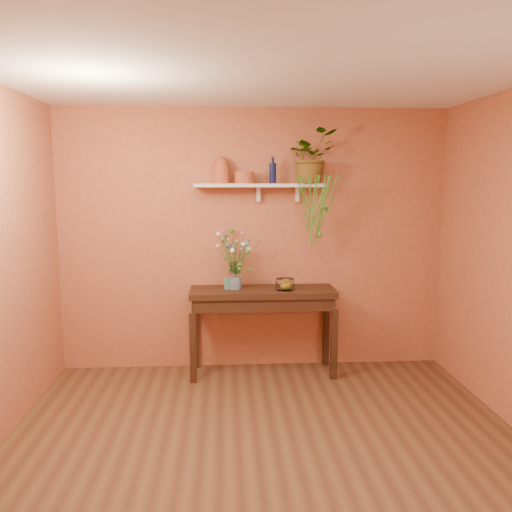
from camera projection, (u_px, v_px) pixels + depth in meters
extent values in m
plane|color=brown|center=(270.00, 465.00, 3.59)|extent=(4.00, 4.00, 0.00)
plane|color=silver|center=(271.00, 62.00, 3.19)|extent=(4.00, 4.00, 0.00)
cube|color=#BF6946|center=(253.00, 240.00, 5.37)|extent=(4.00, 0.04, 2.70)
cube|color=#BF6946|center=(336.00, 408.00, 1.42)|extent=(4.00, 0.04, 2.70)
cube|color=#3A2015|center=(263.00, 292.00, 5.19)|extent=(1.46, 0.47, 0.06)
cube|color=#3A2015|center=(263.00, 301.00, 5.21)|extent=(1.40, 0.43, 0.12)
cube|color=#3A2015|center=(193.00, 348.00, 5.02)|extent=(0.06, 0.06, 0.70)
cube|color=#3A2015|center=(334.00, 345.00, 5.11)|extent=(0.06, 0.06, 0.70)
cube|color=#3A2015|center=(195.00, 336.00, 5.42)|extent=(0.06, 0.06, 0.70)
cube|color=#3A2015|center=(326.00, 333.00, 5.51)|extent=(0.06, 0.06, 0.70)
cube|color=white|center=(259.00, 185.00, 5.16)|extent=(1.30, 0.24, 0.04)
cube|color=white|center=(258.00, 194.00, 5.26)|extent=(0.04, 0.05, 0.15)
cube|color=white|center=(297.00, 194.00, 5.29)|extent=(0.04, 0.05, 0.15)
cylinder|color=#C0472F|center=(222.00, 174.00, 5.14)|extent=(0.20, 0.20, 0.19)
sphere|color=#C0472F|center=(221.00, 163.00, 5.13)|extent=(0.13, 0.13, 0.13)
cylinder|color=#C0472F|center=(244.00, 177.00, 5.13)|extent=(0.21, 0.21, 0.12)
cylinder|color=#0E133A|center=(273.00, 173.00, 5.14)|extent=(0.08, 0.08, 0.20)
cylinder|color=#0E133A|center=(273.00, 160.00, 5.12)|extent=(0.03, 0.03, 0.06)
imported|color=#3D7A1D|center=(311.00, 156.00, 5.12)|extent=(0.61, 0.58, 0.53)
cylinder|color=#3D7A1D|center=(323.00, 209.00, 5.05)|extent=(0.12, 0.21, 0.65)
cylinder|color=green|center=(325.00, 195.00, 5.05)|extent=(0.09, 0.04, 0.38)
cylinder|color=green|center=(325.00, 201.00, 5.09)|extent=(0.07, 0.09, 0.51)
cylinder|color=#3D7A1D|center=(303.00, 205.00, 5.06)|extent=(0.12, 0.05, 0.57)
cylinder|color=green|center=(307.00, 203.00, 5.08)|extent=(0.10, 0.03, 0.54)
cylinder|color=green|center=(323.00, 201.00, 5.09)|extent=(0.11, 0.07, 0.51)
cylinder|color=#3D7A1D|center=(325.00, 205.00, 5.01)|extent=(0.08, 0.17, 0.57)
cylinder|color=green|center=(315.00, 208.00, 5.00)|extent=(0.07, 0.17, 0.63)
cylinder|color=green|center=(313.00, 212.00, 5.01)|extent=(0.03, 0.16, 0.71)
cylinder|color=#3D7A1D|center=(310.00, 203.00, 5.03)|extent=(0.01, 0.09, 0.54)
cylinder|color=green|center=(311.00, 201.00, 5.06)|extent=(0.10, 0.11, 0.51)
cylinder|color=green|center=(319.00, 204.00, 5.04)|extent=(0.20, 0.20, 0.56)
cylinder|color=#3D7A1D|center=(306.00, 212.00, 5.02)|extent=(0.16, 0.21, 0.71)
cylinder|color=green|center=(319.00, 205.00, 5.08)|extent=(0.13, 0.11, 0.59)
cylinder|color=green|center=(321.00, 209.00, 5.08)|extent=(0.06, 0.13, 0.67)
cylinder|color=#3D7A1D|center=(302.00, 193.00, 5.03)|extent=(0.16, 0.07, 0.34)
cylinder|color=green|center=(323.00, 203.00, 5.03)|extent=(0.13, 0.14, 0.53)
cylinder|color=green|center=(327.00, 205.00, 5.04)|extent=(0.15, 0.26, 0.58)
cylinder|color=#3D7A1D|center=(328.00, 210.00, 5.08)|extent=(0.28, 0.13, 0.67)
cylinder|color=green|center=(313.00, 199.00, 5.03)|extent=(0.08, 0.15, 0.46)
sphere|color=#3D7A1D|center=(327.00, 209.00, 5.10)|extent=(0.05, 0.05, 0.05)
sphere|color=#3D7A1D|center=(319.00, 233.00, 5.13)|extent=(0.05, 0.05, 0.05)
sphere|color=#3D7A1D|center=(320.00, 235.00, 5.10)|extent=(0.05, 0.05, 0.05)
sphere|color=#3D7A1D|center=(322.00, 206.00, 5.04)|extent=(0.05, 0.05, 0.05)
cylinder|color=white|center=(236.00, 276.00, 5.17)|extent=(0.13, 0.13, 0.27)
cylinder|color=silver|center=(236.00, 283.00, 5.18)|extent=(0.12, 0.12, 0.13)
cylinder|color=#386B28|center=(234.00, 263.00, 5.07)|extent=(0.04, 0.16, 0.28)
sphere|color=white|center=(232.00, 250.00, 4.98)|extent=(0.05, 0.05, 0.05)
cylinder|color=#386B28|center=(236.00, 259.00, 5.07)|extent=(0.02, 0.15, 0.36)
sphere|color=#548027|center=(237.00, 242.00, 4.97)|extent=(0.04, 0.04, 0.04)
cylinder|color=#386B28|center=(241.00, 260.00, 5.06)|extent=(0.10, 0.18, 0.34)
sphere|color=#496FAD|center=(247.00, 244.00, 4.96)|extent=(0.05, 0.05, 0.05)
cylinder|color=#386B28|center=(242.00, 264.00, 5.08)|extent=(0.12, 0.15, 0.26)
sphere|color=#3D7A1D|center=(248.00, 252.00, 5.00)|extent=(0.05, 0.05, 0.05)
cylinder|color=#386B28|center=(242.00, 257.00, 5.12)|extent=(0.14, 0.06, 0.37)
sphere|color=#548027|center=(249.00, 239.00, 5.06)|extent=(0.04, 0.04, 0.04)
cylinder|color=#386B28|center=(240.00, 260.00, 5.14)|extent=(0.09, 0.02, 0.31)
sphere|color=white|center=(244.00, 245.00, 5.11)|extent=(0.04, 0.04, 0.04)
cylinder|color=#386B28|center=(239.00, 262.00, 5.15)|extent=(0.07, 0.02, 0.26)
sphere|color=#C94C87|center=(241.00, 249.00, 5.14)|extent=(0.04, 0.04, 0.04)
cylinder|color=#386B28|center=(248.00, 258.00, 5.17)|extent=(0.26, 0.05, 0.35)
sphere|color=#C94C87|center=(261.00, 240.00, 5.17)|extent=(0.03, 0.03, 0.03)
cylinder|color=#386B28|center=(239.00, 255.00, 5.15)|extent=(0.08, 0.03, 0.42)
sphere|color=#C94C87|center=(243.00, 234.00, 5.13)|extent=(0.04, 0.04, 0.04)
cylinder|color=#386B28|center=(239.00, 259.00, 5.17)|extent=(0.07, 0.05, 0.32)
sphere|color=white|center=(242.00, 244.00, 5.17)|extent=(0.04, 0.04, 0.04)
cylinder|color=#386B28|center=(242.00, 262.00, 5.21)|extent=(0.13, 0.13, 0.25)
sphere|color=white|center=(248.00, 249.00, 5.26)|extent=(0.05, 0.05, 0.05)
cylinder|color=#386B28|center=(238.00, 261.00, 5.19)|extent=(0.07, 0.10, 0.28)
sphere|color=#548027|center=(241.00, 247.00, 5.22)|extent=(0.03, 0.03, 0.03)
cylinder|color=#386B28|center=(235.00, 261.00, 5.19)|extent=(0.02, 0.10, 0.28)
sphere|color=#496FAD|center=(234.00, 247.00, 5.22)|extent=(0.05, 0.05, 0.05)
cylinder|color=#386B28|center=(234.00, 253.00, 5.21)|extent=(0.04, 0.17, 0.44)
sphere|color=#3D7A1D|center=(232.00, 231.00, 5.26)|extent=(0.05, 0.05, 0.05)
cylinder|color=#386B28|center=(232.00, 260.00, 5.23)|extent=(0.07, 0.18, 0.29)
sphere|color=#548027|center=(229.00, 245.00, 5.29)|extent=(0.03, 0.03, 0.03)
cylinder|color=#386B28|center=(231.00, 257.00, 5.20)|extent=(0.10, 0.13, 0.36)
sphere|color=white|center=(226.00, 239.00, 5.23)|extent=(0.05, 0.05, 0.05)
cylinder|color=#386B28|center=(229.00, 258.00, 5.21)|extent=(0.14, 0.16, 0.33)
sphere|color=#C94C87|center=(222.00, 242.00, 5.25)|extent=(0.04, 0.04, 0.04)
cylinder|color=#386B28|center=(229.00, 254.00, 5.14)|extent=(0.13, 0.03, 0.44)
sphere|color=#C94C87|center=(223.00, 232.00, 5.12)|extent=(0.04, 0.04, 0.04)
cylinder|color=#386B28|center=(230.00, 256.00, 5.14)|extent=(0.11, 0.02, 0.40)
sphere|color=#C94C87|center=(225.00, 236.00, 5.11)|extent=(0.05, 0.05, 0.05)
cylinder|color=#386B28|center=(227.00, 255.00, 5.11)|extent=(0.17, 0.05, 0.42)
sphere|color=white|center=(218.00, 234.00, 5.05)|extent=(0.04, 0.04, 0.04)
cylinder|color=#386B28|center=(227.00, 261.00, 5.13)|extent=(0.18, 0.02, 0.30)
sphere|color=white|center=(218.00, 246.00, 5.10)|extent=(0.03, 0.03, 0.03)
cylinder|color=#386B28|center=(230.00, 255.00, 5.12)|extent=(0.11, 0.04, 0.42)
sphere|color=#548027|center=(225.00, 234.00, 5.07)|extent=(0.03, 0.03, 0.03)
cylinder|color=#386B28|center=(232.00, 260.00, 5.11)|extent=(0.09, 0.07, 0.32)
sphere|color=#496FAD|center=(227.00, 245.00, 5.06)|extent=(0.04, 0.04, 0.04)
cylinder|color=#386B28|center=(229.00, 258.00, 5.05)|extent=(0.12, 0.18, 0.39)
sphere|color=#3D7A1D|center=(223.00, 239.00, 4.93)|extent=(0.05, 0.05, 0.05)
cylinder|color=#386B28|center=(235.00, 264.00, 5.09)|extent=(0.02, 0.12, 0.26)
sphere|color=#548027|center=(235.00, 252.00, 5.02)|extent=(0.03, 0.03, 0.03)
sphere|color=#3D7A1D|center=(226.00, 259.00, 5.14)|extent=(0.04, 0.04, 0.04)
sphere|color=#3D7A1D|center=(240.00, 269.00, 5.10)|extent=(0.04, 0.04, 0.04)
sphere|color=#3D7A1D|center=(235.00, 269.00, 5.22)|extent=(0.04, 0.04, 0.04)
sphere|color=#3D7A1D|center=(249.00, 270.00, 5.19)|extent=(0.04, 0.04, 0.04)
sphere|color=#3D7A1D|center=(230.00, 269.00, 5.14)|extent=(0.04, 0.04, 0.04)
sphere|color=#3D7A1D|center=(240.00, 265.00, 5.01)|extent=(0.04, 0.04, 0.04)
cylinder|color=white|center=(285.00, 284.00, 5.15)|extent=(0.18, 0.18, 0.11)
cylinder|color=white|center=(285.00, 289.00, 5.16)|extent=(0.18, 0.18, 0.01)
sphere|color=yellow|center=(286.00, 285.00, 5.16)|extent=(0.08, 0.08, 0.08)
cube|color=#346A89|center=(227.00, 284.00, 5.17)|extent=(0.07, 0.06, 0.11)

